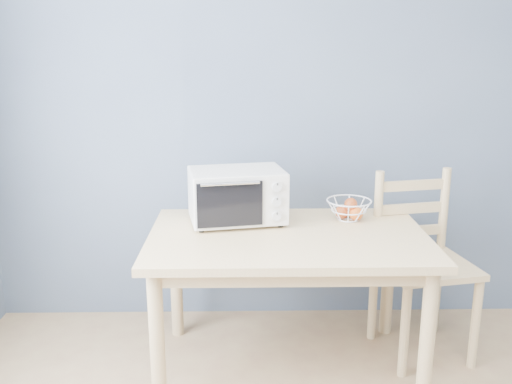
{
  "coord_description": "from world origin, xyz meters",
  "views": [
    {
      "loc": [
        -0.45,
        -1.12,
        1.68
      ],
      "look_at": [
        -0.4,
        1.74,
        0.93
      ],
      "focal_mm": 40.0,
      "sensor_mm": 36.0,
      "label": 1
    }
  ],
  "objects_px": {
    "toaster_oven": "(233,195)",
    "fruit_basket": "(349,209)",
    "dining_table": "(288,253)",
    "dining_chair": "(421,266)"
  },
  "relations": [
    {
      "from": "toaster_oven",
      "to": "fruit_basket",
      "type": "bearing_deg",
      "value": -7.19
    },
    {
      "from": "dining_table",
      "to": "dining_chair",
      "type": "height_order",
      "value": "dining_chair"
    },
    {
      "from": "toaster_oven",
      "to": "fruit_basket",
      "type": "distance_m",
      "value": 0.63
    },
    {
      "from": "dining_table",
      "to": "fruit_basket",
      "type": "relative_size",
      "value": 4.91
    },
    {
      "from": "dining_table",
      "to": "fruit_basket",
      "type": "height_order",
      "value": "fruit_basket"
    },
    {
      "from": "fruit_basket",
      "to": "toaster_oven",
      "type": "bearing_deg",
      "value": -176.51
    },
    {
      "from": "fruit_basket",
      "to": "dining_chair",
      "type": "height_order",
      "value": "dining_chair"
    },
    {
      "from": "toaster_oven",
      "to": "fruit_basket",
      "type": "relative_size",
      "value": 1.9
    },
    {
      "from": "dining_table",
      "to": "fruit_basket",
      "type": "distance_m",
      "value": 0.45
    },
    {
      "from": "toaster_oven",
      "to": "dining_chair",
      "type": "relative_size",
      "value": 0.54
    }
  ]
}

